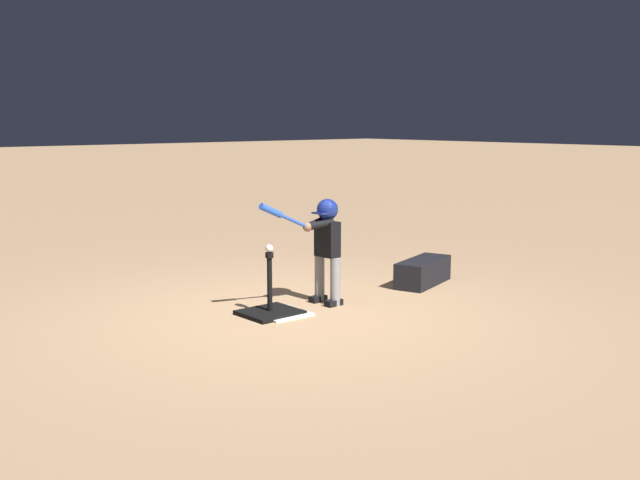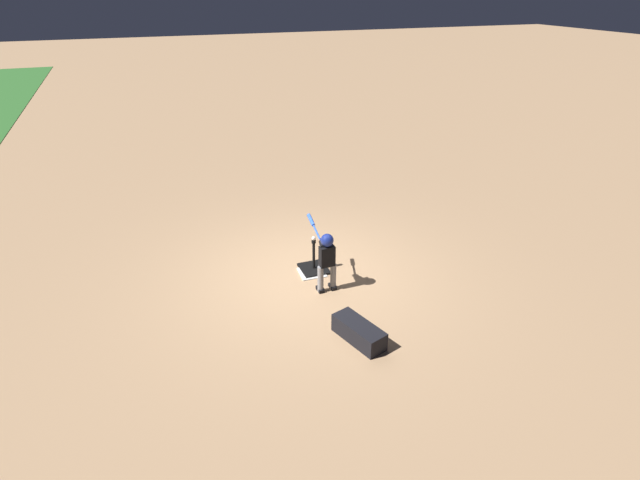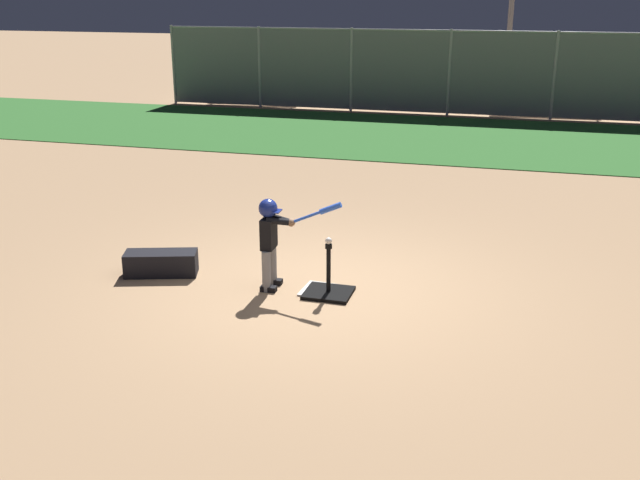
{
  "view_description": "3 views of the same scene",
  "coord_description": "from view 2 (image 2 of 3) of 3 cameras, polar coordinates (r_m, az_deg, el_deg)",
  "views": [
    {
      "loc": [
        4.22,
        5.25,
        1.8
      ],
      "look_at": [
        -0.36,
        -0.04,
        0.67
      ],
      "focal_mm": 42.0,
      "sensor_mm": 36.0,
      "label": 1
    },
    {
      "loc": [
        -7.04,
        2.38,
        4.56
      ],
      "look_at": [
        -0.19,
        -0.16,
        0.76
      ],
      "focal_mm": 28.0,
      "sensor_mm": 36.0,
      "label": 2
    },
    {
      "loc": [
        2.11,
        -7.56,
        3.22
      ],
      "look_at": [
        0.01,
        -0.02,
        0.58
      ],
      "focal_mm": 42.0,
      "sensor_mm": 36.0,
      "label": 3
    }
  ],
  "objects": [
    {
      "name": "ground_plane",
      "position": [
        8.72,
        -1.45,
        -4.07
      ],
      "size": [
        90.0,
        90.0,
        0.0
      ],
      "primitive_type": "plane",
      "color": "tan"
    },
    {
      "name": "home_plate",
      "position": [
        8.79,
        -0.94,
        -3.73
      ],
      "size": [
        0.46,
        0.46,
        0.02
      ],
      "primitive_type": "cube",
      "rotation": [
        0.0,
        0.0,
        -0.06
      ],
      "color": "white",
      "rests_on": "ground_plane"
    },
    {
      "name": "batting_tee",
      "position": [
        8.85,
        -0.71,
        -3.07
      ],
      "size": [
        0.52,
        0.46,
        0.59
      ],
      "color": "black",
      "rests_on": "ground_plane"
    },
    {
      "name": "batter_child",
      "position": [
        8.02,
        0.7,
        -1.68
      ],
      "size": [
        0.93,
        0.33,
        1.06
      ],
      "color": "gray",
      "rests_on": "ground_plane"
    },
    {
      "name": "baseball",
      "position": [
        8.58,
        -0.73,
        0.18
      ],
      "size": [
        0.07,
        0.07,
        0.07
      ],
      "primitive_type": "sphere",
      "color": "white",
      "rests_on": "batting_tee"
    },
    {
      "name": "equipment_bag",
      "position": [
        7.21,
        4.46,
        -10.44
      ],
      "size": [
        0.9,
        0.56,
        0.28
      ],
      "primitive_type": "cube",
      "rotation": [
        0.0,
        0.0,
        0.31
      ],
      "color": "black",
      "rests_on": "ground_plane"
    }
  ]
}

